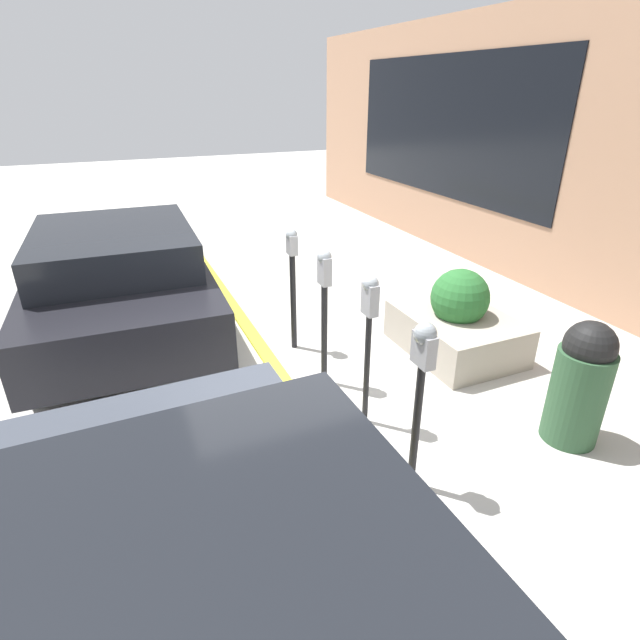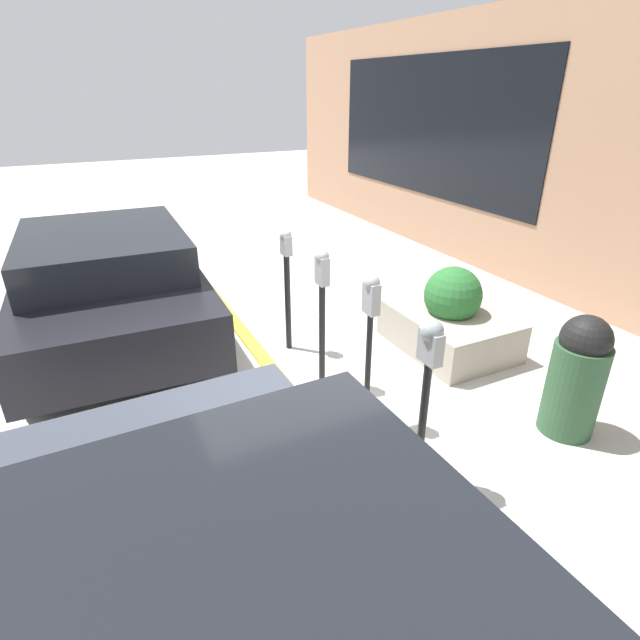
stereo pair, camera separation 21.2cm
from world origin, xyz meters
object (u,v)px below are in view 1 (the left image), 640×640
object	(u,v)px
parking_meter_nearest	(422,372)
parked_car_middle	(120,277)
parking_meter_fourth	(293,273)
parking_meter_middle	(324,295)
trash_bin	(580,383)
parking_meter_second	(369,320)
planter_box	(457,323)

from	to	relation	value
parking_meter_nearest	parked_car_middle	distance (m)	4.26
parking_meter_fourth	parking_meter_middle	bearing A→B (deg)	-179.26
parked_car_middle	trash_bin	world-z (taller)	parked_car_middle
parking_meter_second	parking_meter_fourth	xyz separation A→B (m)	(1.66, 0.08, -0.11)
parked_car_middle	planter_box	bearing A→B (deg)	-119.24
parking_meter_second	parking_meter_fourth	world-z (taller)	same
parking_meter_nearest	parking_meter_second	xyz separation A→B (m)	(0.88, -0.05, 0.02)
parking_meter_second	trash_bin	bearing A→B (deg)	-120.85
parking_meter_fourth	trash_bin	distance (m)	3.10
parking_meter_second	parking_meter_middle	size ratio (longest dim) A/B	0.99
planter_box	trash_bin	xyz separation A→B (m)	(-1.75, 0.07, 0.22)
parking_meter_nearest	trash_bin	bearing A→B (deg)	-92.03
parking_meter_middle	parked_car_middle	xyz separation A→B (m)	(2.16, 1.83, -0.27)
parking_meter_middle	trash_bin	world-z (taller)	parking_meter_middle
parking_meter_nearest	trash_bin	xyz separation A→B (m)	(-0.06, -1.62, -0.46)
parking_meter_fourth	planter_box	size ratio (longest dim) A/B	1.01
parking_meter_middle	parking_meter_fourth	distance (m)	0.87
parking_meter_nearest	planter_box	size ratio (longest dim) A/B	0.99
trash_bin	parking_meter_fourth	bearing A→B (deg)	32.44
planter_box	parked_car_middle	world-z (taller)	parked_car_middle
parked_car_middle	trash_bin	xyz separation A→B (m)	(-3.89, -3.47, -0.15)
parking_meter_nearest	parking_meter_second	bearing A→B (deg)	-3.49
parking_meter_nearest	trash_bin	world-z (taller)	parking_meter_nearest
parking_meter_second	parking_meter_fourth	bearing A→B (deg)	2.85
parking_meter_nearest	parking_meter_middle	distance (m)	1.67
parking_meter_fourth	parked_car_middle	size ratio (longest dim) A/B	0.34
parking_meter_nearest	parking_meter_second	world-z (taller)	parking_meter_second
trash_bin	planter_box	bearing A→B (deg)	-2.34
trash_bin	parking_meter_second	bearing A→B (deg)	59.15
parking_meter_nearest	parked_car_middle	bearing A→B (deg)	25.71
parking_meter_middle	parked_car_middle	world-z (taller)	parking_meter_middle
parking_meter_second	trash_bin	size ratio (longest dim) A/B	1.27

